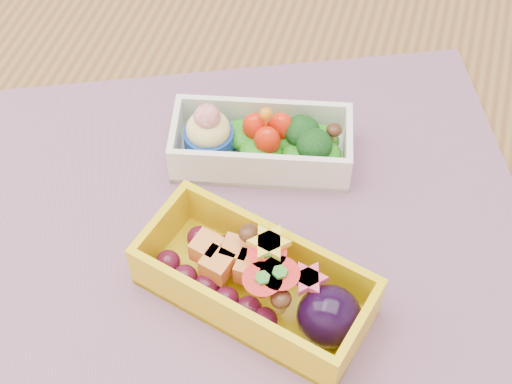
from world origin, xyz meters
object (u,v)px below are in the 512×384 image
(bento_white, at_px, (260,142))
(bento_yellow, at_px, (259,283))
(table, at_px, (298,265))
(placemat, at_px, (246,222))

(bento_white, distance_m, bento_yellow, 0.14)
(bento_white, bearing_deg, table, -49.71)
(placemat, distance_m, bento_white, 0.07)
(table, distance_m, bento_yellow, 0.16)
(table, xyz_separation_m, bento_white, (-0.05, 0.04, 0.12))
(placemat, distance_m, bento_yellow, 0.08)
(table, height_order, placemat, placemat)
(bento_yellow, bearing_deg, bento_white, 120.47)
(placemat, relative_size, bento_yellow, 2.47)
(bento_white, bearing_deg, placemat, -96.30)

